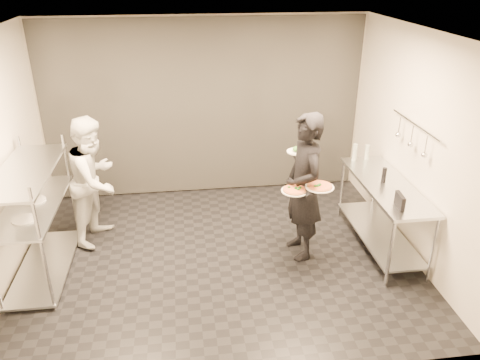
{
  "coord_description": "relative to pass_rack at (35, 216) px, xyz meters",
  "views": [
    {
      "loc": [
        -0.38,
        -5.07,
        3.51
      ],
      "look_at": [
        0.29,
        -0.03,
        1.1
      ],
      "focal_mm": 35.0,
      "sensor_mm": 36.0,
      "label": 1
    }
  ],
  "objects": [
    {
      "name": "room_shell",
      "position": [
        2.15,
        1.18,
        0.63
      ],
      "size": [
        5.0,
        4.0,
        2.8
      ],
      "color": "black",
      "rests_on": "ground"
    },
    {
      "name": "pass_rack",
      "position": [
        0.0,
        0.0,
        0.0
      ],
      "size": [
        0.6,
        1.6,
        1.5
      ],
      "color": "#B7B9BF",
      "rests_on": "ground"
    },
    {
      "name": "prep_counter",
      "position": [
        4.33,
        0.0,
        -0.14
      ],
      "size": [
        0.6,
        1.8,
        0.92
      ],
      "color": "#B7B9BF",
      "rests_on": "ground"
    },
    {
      "name": "utensil_rail",
      "position": [
        4.58,
        0.0,
        0.78
      ],
      "size": [
        0.07,
        1.2,
        0.31
      ],
      "color": "#B7B9BF",
      "rests_on": "room_shell"
    },
    {
      "name": "waiter",
      "position": [
        3.23,
        -0.03,
        0.18
      ],
      "size": [
        0.54,
        0.75,
        1.9
      ],
      "primitive_type": "imported",
      "rotation": [
        0.0,
        0.0,
        -1.44
      ],
      "color": "black",
      "rests_on": "ground"
    },
    {
      "name": "chef",
      "position": [
        0.6,
        0.72,
        0.1
      ],
      "size": [
        0.91,
        1.02,
        1.74
      ],
      "primitive_type": "imported",
      "rotation": [
        0.0,
        0.0,
        1.22
      ],
      "color": "silver",
      "rests_on": "ground"
    },
    {
      "name": "pizza_plate_near",
      "position": [
        3.07,
        -0.23,
        0.26
      ],
      "size": [
        0.32,
        0.32,
        0.05
      ],
      "color": "white",
      "rests_on": "waiter"
    },
    {
      "name": "pizza_plate_far",
      "position": [
        3.36,
        -0.27,
        0.31
      ],
      "size": [
        0.34,
        0.34,
        0.05
      ],
      "color": "white",
      "rests_on": "waiter"
    },
    {
      "name": "salad_plate",
      "position": [
        3.2,
        0.23,
        0.58
      ],
      "size": [
        0.26,
        0.26,
        0.07
      ],
      "color": "white",
      "rests_on": "waiter"
    },
    {
      "name": "pos_monitor",
      "position": [
        4.21,
        -0.62,
        0.23
      ],
      "size": [
        0.07,
        0.23,
        0.17
      ],
      "primitive_type": "cube",
      "rotation": [
        0.0,
        0.0,
        -0.09
      ],
      "color": "black",
      "rests_on": "prep_counter"
    },
    {
      "name": "bottle_green",
      "position": [
        4.19,
        0.8,
        0.27
      ],
      "size": [
        0.07,
        0.07,
        0.24
      ],
      "primitive_type": "cylinder",
      "color": "gray",
      "rests_on": "prep_counter"
    },
    {
      "name": "bottle_clear",
      "position": [
        4.37,
        0.8,
        0.26
      ],
      "size": [
        0.07,
        0.07,
        0.22
      ],
      "primitive_type": "cylinder",
      "color": "gray",
      "rests_on": "prep_counter"
    },
    {
      "name": "bottle_dark",
      "position": [
        4.31,
        0.05,
        0.25
      ],
      "size": [
        0.06,
        0.06,
        0.19
      ],
      "primitive_type": "cylinder",
      "color": "black",
      "rests_on": "prep_counter"
    }
  ]
}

